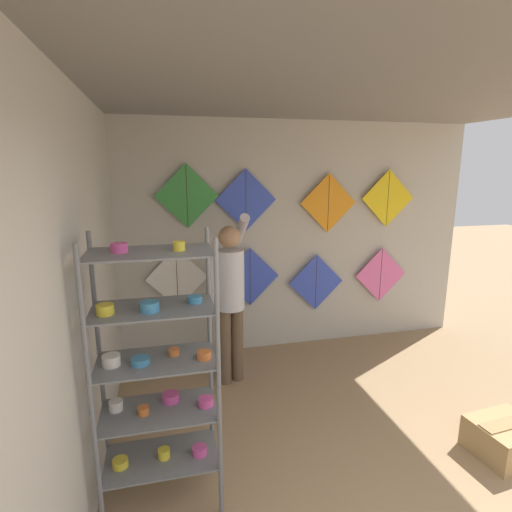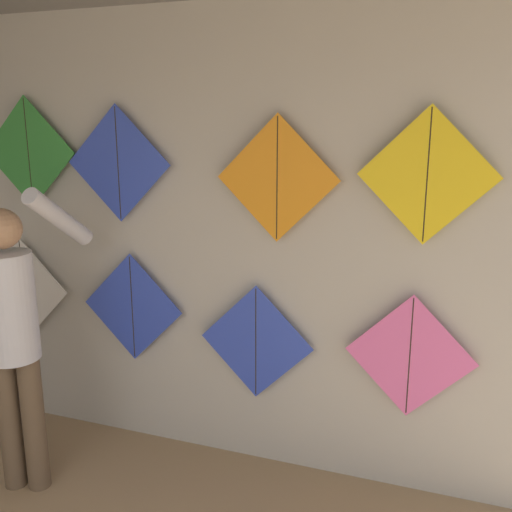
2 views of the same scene
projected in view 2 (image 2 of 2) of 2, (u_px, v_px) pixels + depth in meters
The scene contains 10 objects.
back_panel at pixel (201, 243), 3.55m from camera, with size 4.80×0.06×2.80m, color #BCB7AD.
shopkeeper at pixel (13, 326), 3.22m from camera, with size 0.44×0.67×1.80m.
kite_0 at pixel (24, 288), 4.00m from camera, with size 0.72×0.01×0.72m.
kite_1 at pixel (132, 307), 3.73m from camera, with size 0.72×0.01×0.72m.
kite_2 at pixel (256, 342), 3.48m from camera, with size 0.72×0.01×0.72m.
kite_3 at pixel (410, 357), 3.17m from camera, with size 0.72×0.01×0.72m.
kite_4 at pixel (29, 152), 3.73m from camera, with size 0.72×0.01×0.72m.
kite_5 at pixel (118, 164), 3.52m from camera, with size 0.72×0.01×0.72m.
kite_6 at pixel (277, 179), 3.20m from camera, with size 0.72×0.01×0.72m.
kite_7 at pixel (427, 176), 2.92m from camera, with size 0.72×0.01×0.72m.
Camera 2 is at (1.48, 0.42, 2.17)m, focal length 40.00 mm.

